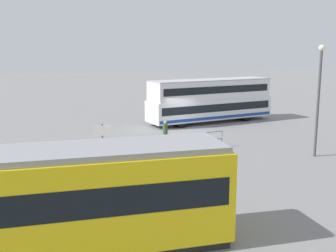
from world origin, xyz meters
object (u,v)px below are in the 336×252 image
object	(u,v)px
pedestrian_near_railing	(165,132)
info_sign	(102,137)
double_decker_bus	(210,100)
street_lamp	(319,92)
tram_yellow	(27,202)

from	to	relation	value
pedestrian_near_railing	info_sign	world-z (taller)	info_sign
double_decker_bus	street_lamp	xyz separation A→B (m)	(-0.94, 12.54, 1.94)
pedestrian_near_railing	street_lamp	bearing A→B (deg)	144.78
tram_yellow	street_lamp	bearing A→B (deg)	-157.13
info_sign	street_lamp	world-z (taller)	street_lamp
street_lamp	pedestrian_near_railing	bearing A→B (deg)	-35.22
street_lamp	double_decker_bus	bearing A→B (deg)	-85.72
info_sign	street_lamp	distance (m)	12.68
tram_yellow	street_lamp	world-z (taller)	street_lamp
double_decker_bus	street_lamp	size ratio (longest dim) A/B	1.77
info_sign	street_lamp	size ratio (longest dim) A/B	0.35
tram_yellow	street_lamp	xyz separation A→B (m)	(-16.29, -6.87, 2.11)
double_decker_bus	pedestrian_near_railing	world-z (taller)	double_decker_bus
double_decker_bus	pedestrian_near_railing	bearing A→B (deg)	47.31
double_decker_bus	tram_yellow	distance (m)	24.75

